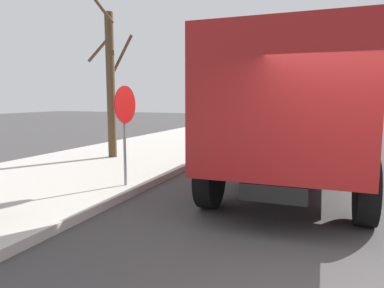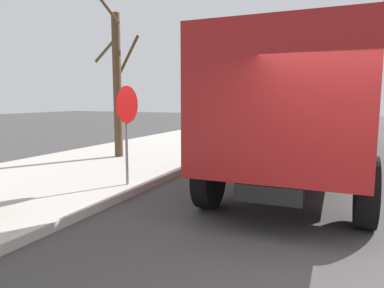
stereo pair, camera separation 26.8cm
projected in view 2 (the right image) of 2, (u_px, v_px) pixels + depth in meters
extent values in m
cylinder|color=gray|center=(126.00, 136.00, 7.19)|extent=(0.06, 0.06, 2.05)
cylinder|color=red|center=(127.00, 105.00, 7.09)|extent=(0.76, 0.02, 0.76)
cube|color=red|center=(304.00, 112.00, 8.66)|extent=(4.85, 2.61, 1.60)
cube|color=maroon|center=(282.00, 101.00, 5.34)|extent=(2.05, 2.54, 2.20)
cube|color=black|center=(297.00, 156.00, 7.78)|extent=(7.02, 1.05, 0.24)
cylinder|color=black|center=(366.00, 192.00, 5.21)|extent=(1.11, 0.32, 1.10)
cylinder|color=black|center=(209.00, 177.00, 6.18)|extent=(1.11, 0.32, 1.10)
cylinder|color=black|center=(354.00, 150.00, 9.41)|extent=(1.11, 0.32, 1.10)
cylinder|color=black|center=(262.00, 145.00, 10.38)|extent=(1.11, 0.32, 1.10)
cube|color=#237033|center=(333.00, 108.00, 13.39)|extent=(4.84, 2.58, 1.60)
cube|color=silver|center=(338.00, 99.00, 16.59)|extent=(2.04, 2.53, 2.20)
cube|color=black|center=(333.00, 129.00, 14.50)|extent=(7.01, 1.01, 0.24)
cylinder|color=black|center=(309.00, 127.00, 17.11)|extent=(1.10, 0.32, 1.10)
cylinder|color=black|center=(365.00, 129.00, 16.05)|extent=(1.10, 0.32, 1.10)
cylinder|color=black|center=(294.00, 136.00, 12.98)|extent=(1.10, 0.32, 1.10)
cylinder|color=black|center=(368.00, 139.00, 11.93)|extent=(1.10, 0.32, 1.10)
cube|color=#1E3899|center=(330.00, 104.00, 22.89)|extent=(4.80, 2.51, 1.60)
cube|color=silver|center=(333.00, 99.00, 26.11)|extent=(2.00, 2.50, 2.20)
cube|color=black|center=(330.00, 117.00, 24.01)|extent=(7.00, 0.91, 0.24)
cylinder|color=black|center=(314.00, 117.00, 26.61)|extent=(1.10, 0.30, 1.10)
cylinder|color=black|center=(350.00, 118.00, 25.59)|extent=(1.10, 0.30, 1.10)
cylinder|color=black|center=(307.00, 120.00, 22.46)|extent=(1.10, 0.30, 1.10)
cylinder|color=black|center=(350.00, 121.00, 21.44)|extent=(1.10, 0.30, 1.10)
cylinder|color=#4C3823|center=(117.00, 86.00, 10.59)|extent=(0.26, 0.26, 4.32)
cylinder|color=#4C3823|center=(127.00, 58.00, 10.87)|extent=(0.23, 1.01, 1.34)
cylinder|color=#4C3823|center=(108.00, 47.00, 10.74)|extent=(0.92, 0.40, 0.98)
cylinder|color=#4C3823|center=(108.00, 8.00, 9.97)|extent=(0.10, 0.80, 0.93)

